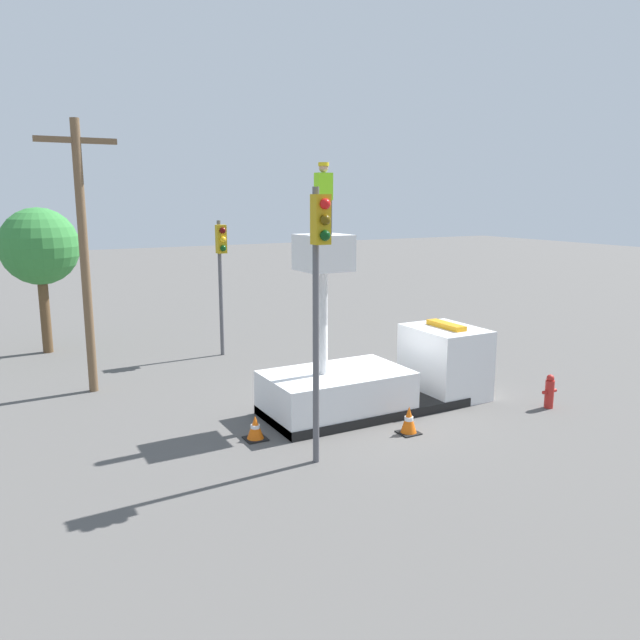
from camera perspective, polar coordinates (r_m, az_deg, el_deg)
The scene contains 10 objects.
ground_plane at distance 17.25m, azimuth 4.06°, elevation -8.20°, with size 120.00×120.00×0.00m, color #565451.
bucket_truck at distance 17.25m, azimuth 5.56°, elevation -5.06°, with size 6.41×2.34×4.80m.
worker at distance 15.63m, azimuth 0.32°, elevation 11.04°, with size 0.40×0.26×1.75m.
traffic_light_pole at distance 12.81m, azimuth -0.10°, elevation 4.26°, with size 0.34×0.57×5.91m.
traffic_light_across at distance 22.62m, azimuth -9.03°, elevation 5.36°, with size 0.34×0.57×4.91m.
fire_hydrant at distance 18.35m, azimuth 20.24°, elevation -6.16°, with size 0.48×0.24×0.95m.
traffic_cone_rear at distance 15.21m, azimuth -5.94°, elevation -9.82°, with size 0.52×0.52×0.59m.
traffic_cone_curbside at distance 15.62m, azimuth 8.12°, elevation -9.09°, with size 0.50×0.50×0.69m.
tree_left_bg at distance 25.01m, azimuth -24.27°, elevation 6.07°, with size 2.81×2.81×5.37m.
utility_pole at distance 19.26m, azimuth -20.79°, elevation 6.10°, with size 2.20×0.26×7.87m.
Camera 1 is at (-8.80, -13.70, 5.68)m, focal length 35.00 mm.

